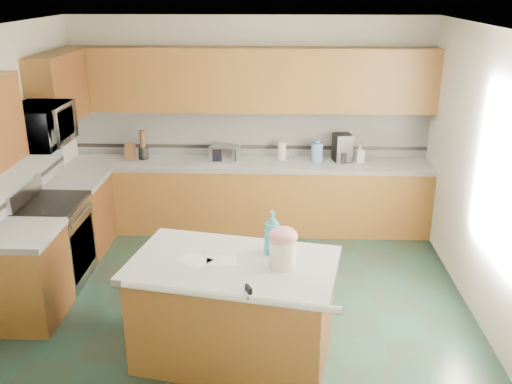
{
  "coord_description": "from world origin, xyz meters",
  "views": [
    {
      "loc": [
        0.35,
        -4.93,
        3.07
      ],
      "look_at": [
        0.15,
        0.35,
        1.12
      ],
      "focal_mm": 40.0,
      "sensor_mm": 36.0,
      "label": 1
    }
  ],
  "objects_px": {
    "treat_jar": "(283,253)",
    "knife_block": "(130,151)",
    "island_top": "(233,265)",
    "island_base": "(234,314)",
    "coffee_maker": "(342,148)",
    "soap_bottle_island": "(272,233)",
    "toaster_oven": "(225,153)"
  },
  "relations": [
    {
      "from": "treat_jar",
      "to": "knife_block",
      "type": "distance_m",
      "value": 3.47
    },
    {
      "from": "treat_jar",
      "to": "knife_block",
      "type": "bearing_deg",
      "value": 148.51
    },
    {
      "from": "island_base",
      "to": "toaster_oven",
      "type": "bearing_deg",
      "value": 107.53
    },
    {
      "from": "island_top",
      "to": "knife_block",
      "type": "xyz_separation_m",
      "value": [
        -1.54,
        2.82,
        0.14
      ]
    },
    {
      "from": "knife_block",
      "to": "coffee_maker",
      "type": "distance_m",
      "value": 2.72
    },
    {
      "from": "knife_block",
      "to": "coffee_maker",
      "type": "xyz_separation_m",
      "value": [
        2.72,
        0.03,
        0.07
      ]
    },
    {
      "from": "island_base",
      "to": "coffee_maker",
      "type": "relative_size",
      "value": 4.46
    },
    {
      "from": "soap_bottle_island",
      "to": "toaster_oven",
      "type": "xyz_separation_m",
      "value": [
        -0.64,
        2.64,
        -0.09
      ]
    },
    {
      "from": "island_base",
      "to": "soap_bottle_island",
      "type": "distance_m",
      "value": 0.77
    },
    {
      "from": "island_top",
      "to": "soap_bottle_island",
      "type": "height_order",
      "value": "soap_bottle_island"
    },
    {
      "from": "island_top",
      "to": "treat_jar",
      "type": "xyz_separation_m",
      "value": [
        0.41,
        -0.06,
        0.14
      ]
    },
    {
      "from": "island_base",
      "to": "toaster_oven",
      "type": "relative_size",
      "value": 4.71
    },
    {
      "from": "toaster_oven",
      "to": "coffee_maker",
      "type": "height_order",
      "value": "coffee_maker"
    },
    {
      "from": "coffee_maker",
      "to": "toaster_oven",
      "type": "bearing_deg",
      "value": 168.68
    },
    {
      "from": "treat_jar",
      "to": "island_base",
      "type": "bearing_deg",
      "value": -163.52
    },
    {
      "from": "island_top",
      "to": "soap_bottle_island",
      "type": "relative_size",
      "value": 4.46
    },
    {
      "from": "toaster_oven",
      "to": "coffee_maker",
      "type": "relative_size",
      "value": 0.95
    },
    {
      "from": "treat_jar",
      "to": "toaster_oven",
      "type": "relative_size",
      "value": 0.68
    },
    {
      "from": "knife_block",
      "to": "toaster_oven",
      "type": "height_order",
      "value": "knife_block"
    },
    {
      "from": "treat_jar",
      "to": "soap_bottle_island",
      "type": "bearing_deg",
      "value": 134.96
    },
    {
      "from": "coffee_maker",
      "to": "island_base",
      "type": "bearing_deg",
      "value": -124.91
    },
    {
      "from": "soap_bottle_island",
      "to": "coffee_maker",
      "type": "bearing_deg",
      "value": 60.25
    },
    {
      "from": "treat_jar",
      "to": "toaster_oven",
      "type": "bearing_deg",
      "value": 128.54
    },
    {
      "from": "treat_jar",
      "to": "knife_block",
      "type": "xyz_separation_m",
      "value": [
        -1.95,
        2.87,
        -0.0
      ]
    },
    {
      "from": "knife_block",
      "to": "coffee_maker",
      "type": "relative_size",
      "value": 0.62
    },
    {
      "from": "treat_jar",
      "to": "coffee_maker",
      "type": "relative_size",
      "value": 0.64
    },
    {
      "from": "island_top",
      "to": "toaster_oven",
      "type": "bearing_deg",
      "value": 107.53
    },
    {
      "from": "island_top",
      "to": "toaster_oven",
      "type": "distance_m",
      "value": 2.84
    },
    {
      "from": "soap_bottle_island",
      "to": "coffee_maker",
      "type": "xyz_separation_m",
      "value": [
        0.86,
        2.67,
        -0.01
      ]
    },
    {
      "from": "island_top",
      "to": "knife_block",
      "type": "relative_size",
      "value": 7.69
    },
    {
      "from": "island_base",
      "to": "coffee_maker",
      "type": "height_order",
      "value": "coffee_maker"
    },
    {
      "from": "island_base",
      "to": "soap_bottle_island",
      "type": "bearing_deg",
      "value": 39.91
    }
  ]
}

